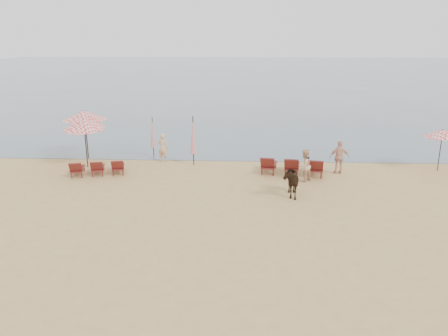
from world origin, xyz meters
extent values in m
plane|color=tan|center=(0.00, 0.00, 0.00)|extent=(120.00, 120.00, 0.00)
cube|color=#51606B|center=(0.00, 80.00, 0.00)|extent=(160.00, 140.00, 0.06)
cube|color=#5C1E15|center=(-7.13, 7.24, 0.30)|extent=(0.84, 1.30, 0.07)
cube|color=#5C1E15|center=(-6.97, 6.61, 0.54)|extent=(0.64, 0.52, 0.53)
cube|color=#5C1E15|center=(-6.21, 7.47, 0.30)|extent=(0.84, 1.30, 0.07)
cube|color=#5C1E15|center=(-6.05, 6.84, 0.54)|extent=(0.64, 0.52, 0.53)
cube|color=#5C1E15|center=(-5.30, 7.70, 0.30)|extent=(0.84, 1.30, 0.07)
cube|color=#5C1E15|center=(-5.14, 7.08, 0.54)|extent=(0.64, 0.52, 0.53)
cube|color=#5C1E15|center=(2.05, 8.19, 0.36)|extent=(0.88, 1.51, 0.08)
cube|color=#5C1E15|center=(1.93, 7.43, 0.64)|extent=(0.73, 0.56, 0.62)
cube|color=#5C1E15|center=(3.16, 8.01, 0.36)|extent=(0.88, 1.51, 0.08)
cube|color=#5C1E15|center=(3.04, 7.26, 0.64)|extent=(0.73, 0.56, 0.62)
cube|color=#5C1E15|center=(4.26, 7.83, 0.36)|extent=(0.88, 1.51, 0.08)
cube|color=#5C1E15|center=(4.14, 7.08, 0.64)|extent=(0.73, 0.56, 0.62)
cylinder|color=black|center=(-7.67, 10.21, 1.22)|extent=(0.06, 0.06, 2.44)
cone|color=red|center=(-7.67, 10.21, 2.38)|extent=(2.33, 2.33, 0.50)
sphere|color=black|center=(-7.67, 10.21, 2.60)|extent=(0.09, 0.09, 0.09)
cylinder|color=black|center=(-7.14, 8.62, 1.13)|extent=(0.05, 0.05, 2.26)
cone|color=red|center=(-7.14, 8.62, 2.21)|extent=(2.00, 2.04, 0.68)
sphere|color=black|center=(-7.14, 8.62, 2.42)|extent=(0.08, 0.08, 0.08)
cylinder|color=black|center=(10.42, 8.82, 0.96)|extent=(0.04, 0.04, 1.92)
cone|color=red|center=(10.42, 8.82, 1.88)|extent=(1.71, 1.71, 0.38)
sphere|color=black|center=(10.42, 8.82, 2.05)|extent=(0.07, 0.07, 0.07)
cylinder|color=black|center=(-4.16, 10.68, 1.12)|extent=(0.05, 0.05, 2.23)
cone|color=red|center=(-4.16, 10.68, 1.38)|extent=(0.27, 0.27, 1.67)
cylinder|color=black|center=(-1.77, 9.20, 1.27)|extent=(0.06, 0.06, 2.55)
cone|color=red|center=(-1.77, 9.20, 1.58)|extent=(0.31, 0.31, 1.91)
imported|color=black|center=(2.71, 4.80, 0.68)|extent=(0.80, 1.64, 1.36)
imported|color=tan|center=(-3.47, 9.80, 0.76)|extent=(0.63, 0.50, 1.52)
imported|color=#D4A885|center=(3.57, 6.77, 0.75)|extent=(0.92, 0.91, 1.50)
imported|color=#DDA48A|center=(5.40, 8.08, 0.81)|extent=(0.96, 0.42, 1.62)
camera|label=1|loc=(0.85, -12.39, 6.25)|focal=35.00mm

